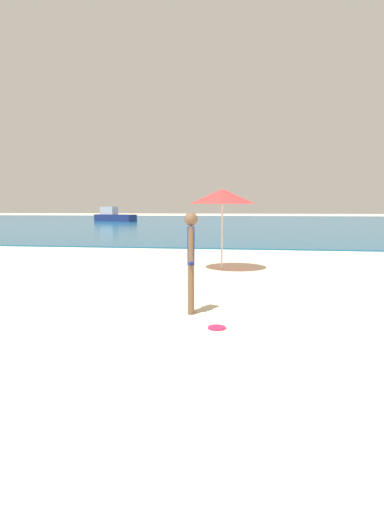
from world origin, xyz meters
The scene contains 6 objects.
ground centered at (0.00, 0.00, 0.00)m, with size 200.00×200.00×0.00m, color beige.
water centered at (0.00, 44.82, 0.03)m, with size 160.00×60.00×0.06m, color #14567F.
person_standing centered at (0.40, 4.48, 0.96)m, with size 0.23×0.39×1.70m.
frisbee centered at (0.90, 3.67, 0.01)m, with size 0.27×0.27×0.03m, color #E51E4C.
boat_far centered at (-14.51, 44.37, 0.65)m, with size 5.29×3.17×1.71m.
beach_umbrella centered at (0.59, 9.34, 2.07)m, with size 1.82×1.82×2.28m.
Camera 1 is at (1.35, -2.18, 1.79)m, focal length 28.63 mm.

